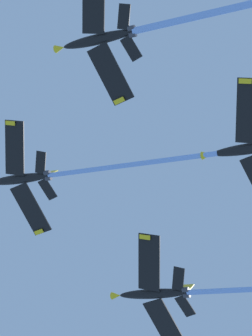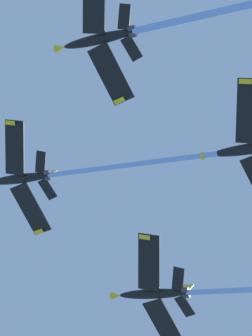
% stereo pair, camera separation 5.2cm
% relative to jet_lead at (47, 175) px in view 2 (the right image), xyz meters
% --- Properties ---
extents(jet_lead, '(19.97, 38.49, 19.73)m').
position_rel_jet_lead_xyz_m(jet_lead, '(0.00, 0.00, 0.00)').
color(jet_lead, black).
extents(jet_left_wing, '(19.96, 41.17, 21.78)m').
position_rel_jet_lead_xyz_m(jet_left_wing, '(-21.93, -18.87, -11.53)').
color(jet_left_wing, black).
extents(jet_right_wing, '(19.91, 38.91, 20.74)m').
position_rel_jet_lead_xyz_m(jet_right_wing, '(18.17, -20.60, -10.12)').
color(jet_right_wing, black).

